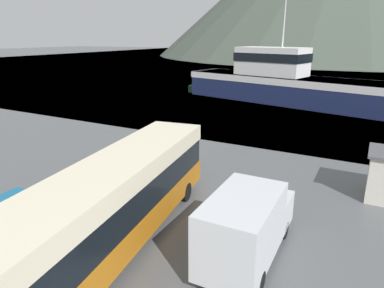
# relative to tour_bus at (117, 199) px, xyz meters

# --- Properties ---
(water_surface) EXTENTS (240.00, 240.00, 0.00)m
(water_surface) POSITION_rel_tour_bus_xyz_m (2.71, 133.83, -1.88)
(water_surface) COLOR #3D5160
(water_surface) RESTS_ON ground
(tour_bus) EXTENTS (4.28, 12.41, 3.34)m
(tour_bus) POSITION_rel_tour_bus_xyz_m (0.00, 0.00, 0.00)
(tour_bus) COLOR #B26614
(tour_bus) RESTS_ON ground
(delivery_van) EXTENTS (2.15, 5.46, 2.63)m
(delivery_van) POSITION_rel_tour_bus_xyz_m (4.57, 1.39, -0.50)
(delivery_van) COLOR silver
(delivery_van) RESTS_ON ground
(fishing_boat) EXTENTS (26.52, 11.28, 12.77)m
(fishing_boat) POSITION_rel_tour_bus_xyz_m (-1.64, 32.41, 0.50)
(fishing_boat) COLOR #19234C
(fishing_boat) RESTS_ON water_surface
(storage_bin) EXTENTS (1.12, 1.36, 1.13)m
(storage_bin) POSITION_rel_tour_bus_xyz_m (-5.22, -0.73, -1.30)
(storage_bin) COLOR teal
(storage_bin) RESTS_ON ground
(small_boat) EXTENTS (2.32, 5.86, 0.97)m
(small_boat) POSITION_rel_tour_bus_xyz_m (-14.87, 36.34, -1.40)
(small_boat) COLOR #1E5138
(small_boat) RESTS_ON water_surface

